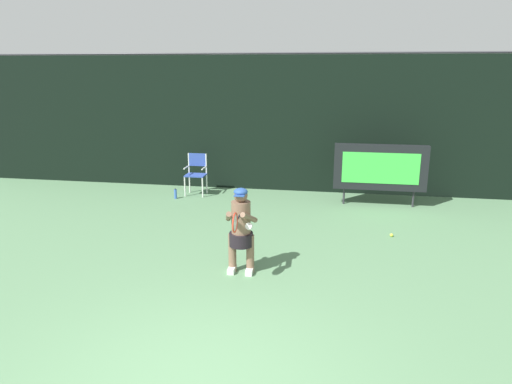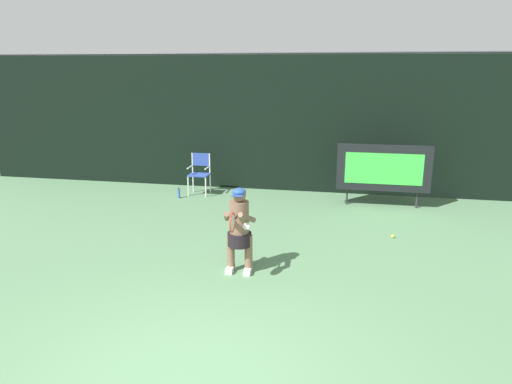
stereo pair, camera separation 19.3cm
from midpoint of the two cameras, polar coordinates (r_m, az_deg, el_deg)
name	(u,v)px [view 2 (the right image)]	position (r m, az deg, el deg)	size (l,w,h in m)	color
backdrop_screen	(289,124)	(12.60, 4.48, 8.26)	(18.00, 0.12, 3.66)	black
scoreboard	(383,168)	(11.59, 15.78, 2.82)	(2.20, 0.21, 1.50)	black
umpire_chair	(200,171)	(12.43, -6.45, 2.54)	(0.52, 0.44, 1.08)	white
water_bottle	(179,193)	(12.20, -8.97, -0.18)	(0.07, 0.07, 0.27)	#3A64BD
tennis_player	(239,228)	(7.56, -1.33, -4.39)	(0.54, 0.62, 1.43)	white
tennis_racket	(233,222)	(7.02, -2.07, -3.69)	(0.03, 0.60, 0.31)	black
tennis_ball_loose	(393,236)	(9.71, 16.93, -5.20)	(0.07, 0.07, 0.07)	#CCDB3D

